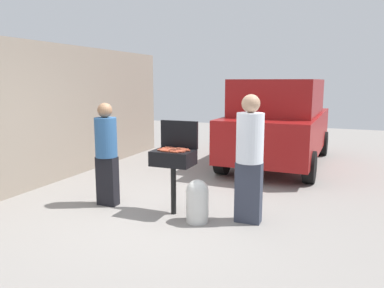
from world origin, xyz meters
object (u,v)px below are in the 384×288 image
(hot_dog_9, at_px, (166,148))
(person_left, at_px, (106,150))
(hot_dog_11, at_px, (165,151))
(propane_tank, at_px, (197,200))
(hot_dog_3, at_px, (184,149))
(hot_dog_6, at_px, (178,152))
(hot_dog_5, at_px, (166,150))
(hot_dog_1, at_px, (169,151))
(hot_dog_7, at_px, (174,152))
(hot_dog_15, at_px, (181,151))
(hot_dog_4, at_px, (172,149))
(hot_dog_0, at_px, (163,149))
(parked_minivan, at_px, (279,122))
(hot_dog_14, at_px, (181,148))
(bbq_grill, at_px, (173,160))
(hot_dog_2, at_px, (180,151))
(person_right, at_px, (250,154))
(hot_dog_10, at_px, (176,149))
(hot_dog_12, at_px, (186,150))
(hot_dog_8, at_px, (161,150))
(hot_dog_13, at_px, (169,148))

(hot_dog_9, height_order, person_left, person_left)
(hot_dog_11, bearing_deg, propane_tank, -2.40)
(hot_dog_3, distance_m, person_left, 1.32)
(hot_dog_6, relative_size, hot_dog_11, 1.00)
(hot_dog_5, bearing_deg, propane_tank, -11.99)
(hot_dog_1, distance_m, hot_dog_7, 0.13)
(hot_dog_3, bearing_deg, propane_tank, -39.87)
(hot_dog_15, bearing_deg, hot_dog_4, 167.72)
(hot_dog_0, distance_m, person_left, 1.01)
(hot_dog_4, xyz_separation_m, parked_minivan, (0.90, 4.06, 0.04))
(parked_minivan, bearing_deg, hot_dog_5, 78.20)
(hot_dog_11, distance_m, hot_dog_15, 0.25)
(hot_dog_14, bearing_deg, person_left, -172.86)
(hot_dog_4, bearing_deg, bbq_grill, -34.00)
(hot_dog_2, relative_size, person_right, 0.07)
(hot_dog_10, xyz_separation_m, hot_dog_12, (0.20, -0.08, 0.00))
(hot_dog_5, bearing_deg, hot_dog_2, -6.88)
(bbq_grill, relative_size, person_right, 0.54)
(hot_dog_4, distance_m, propane_tank, 0.84)
(hot_dog_8, bearing_deg, hot_dog_14, 48.39)
(bbq_grill, xyz_separation_m, hot_dog_12, (0.19, 0.02, 0.16))
(propane_tank, bearing_deg, hot_dog_8, 173.35)
(hot_dog_0, height_order, hot_dog_8, same)
(hot_dog_1, relative_size, hot_dog_7, 1.00)
(hot_dog_6, bearing_deg, person_right, 12.48)
(hot_dog_2, xyz_separation_m, propane_tank, (0.30, -0.09, -0.67))
(person_left, height_order, parked_minivan, parked_minivan)
(hot_dog_8, height_order, hot_dog_13, same)
(hot_dog_11, height_order, hot_dog_12, same)
(hot_dog_12, relative_size, hot_dog_13, 1.00)
(hot_dog_0, relative_size, person_right, 0.07)
(hot_dog_11, xyz_separation_m, propane_tank, (0.52, -0.02, -0.67))
(hot_dog_5, distance_m, propane_tank, 0.87)
(hot_dog_12, relative_size, parked_minivan, 0.03)
(hot_dog_9, distance_m, person_left, 1.04)
(hot_dog_10, distance_m, propane_tank, 0.85)
(hot_dog_7, height_order, hot_dog_15, same)
(hot_dog_6, xyz_separation_m, hot_dog_7, (-0.04, -0.05, 0.00))
(hot_dog_12, bearing_deg, hot_dog_5, -166.74)
(hot_dog_0, distance_m, hot_dog_5, 0.08)
(hot_dog_7, bearing_deg, hot_dog_8, 164.63)
(propane_tank, bearing_deg, hot_dog_4, 158.78)
(hot_dog_13, bearing_deg, hot_dog_12, -19.92)
(hot_dog_1, distance_m, hot_dog_8, 0.13)
(hot_dog_2, relative_size, parked_minivan, 0.03)
(hot_dog_3, bearing_deg, hot_dog_6, -93.21)
(hot_dog_2, bearing_deg, hot_dog_8, -176.75)
(bbq_grill, distance_m, person_left, 1.17)
(hot_dog_6, bearing_deg, hot_dog_14, 104.83)
(hot_dog_0, height_order, hot_dog_2, same)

